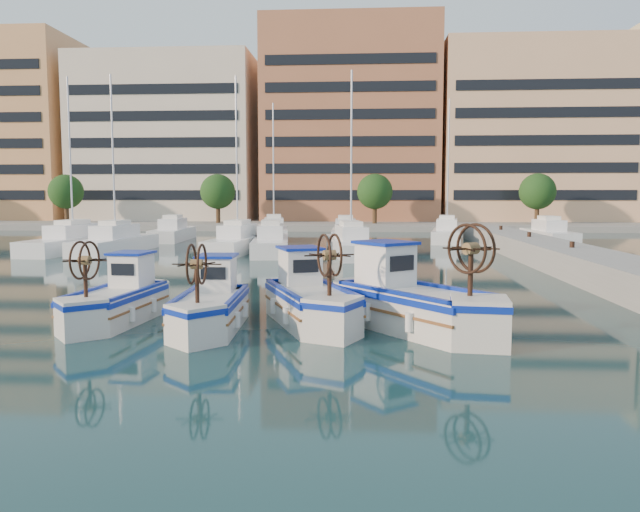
{
  "coord_description": "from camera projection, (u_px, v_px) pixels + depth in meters",
  "views": [
    {
      "loc": [
        2.67,
        -17.46,
        3.77
      ],
      "look_at": [
        1.07,
        5.75,
        1.5
      ],
      "focal_mm": 35.0,
      "sensor_mm": 36.0,
      "label": 1
    }
  ],
  "objects": [
    {
      "name": "fishing_boat_b",
      "position": [
        211.0,
        304.0,
        17.67
      ],
      "size": [
        1.84,
        4.14,
        2.56
      ],
      "rotation": [
        0.0,
        0.0,
        0.04
      ],
      "color": "silver",
      "rests_on": "ground"
    },
    {
      "name": "fishing_boat_a",
      "position": [
        118.0,
        299.0,
        18.55
      ],
      "size": [
        2.03,
        4.18,
        2.56
      ],
      "rotation": [
        0.0,
        0.0,
        -0.09
      ],
      "color": "silver",
      "rests_on": "ground"
    },
    {
      "name": "quay",
      "position": [
        621.0,
        275.0,
        24.88
      ],
      "size": [
        3.0,
        60.0,
        1.2
      ],
      "primitive_type": "cube",
      "color": "gray",
      "rests_on": "ground"
    },
    {
      "name": "waterfront",
      "position": [
        414.0,
        139.0,
        80.76
      ],
      "size": [
        180.0,
        40.0,
        25.6
      ],
      "color": "gray",
      "rests_on": "ground"
    },
    {
      "name": "fishing_boat_c",
      "position": [
        309.0,
        298.0,
        18.32
      ],
      "size": [
        3.22,
        4.6,
        2.77
      ],
      "rotation": [
        0.0,
        0.0,
        0.37
      ],
      "color": "silver",
      "rests_on": "ground"
    },
    {
      "name": "fishing_boat_d",
      "position": [
        412.0,
        300.0,
        17.42
      ],
      "size": [
        4.51,
        4.93,
        3.08
      ],
      "rotation": [
        0.0,
        0.0,
        0.67
      ],
      "color": "silver",
      "rests_on": "ground"
    },
    {
      "name": "yacht_marina",
      "position": [
        283.0,
        240.0,
        45.73
      ],
      "size": [
        36.83,
        23.02,
        11.5
      ],
      "color": "white",
      "rests_on": "ground"
    },
    {
      "name": "ground",
      "position": [
        269.0,
        327.0,
        17.89
      ],
      "size": [
        300.0,
        300.0,
        0.0
      ],
      "primitive_type": "plane",
      "color": "#193E41",
      "rests_on": "ground"
    }
  ]
}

